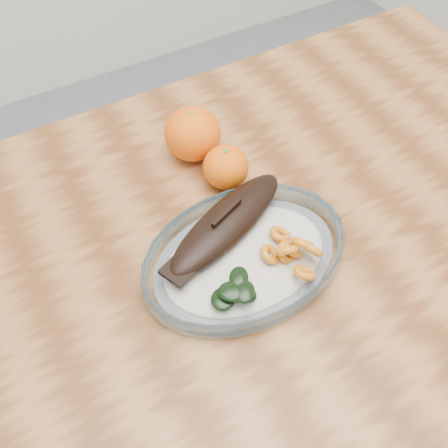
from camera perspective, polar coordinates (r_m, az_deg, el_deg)
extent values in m
plane|color=slate|center=(1.48, 2.60, -19.48)|extent=(3.00, 3.00, 0.00)
cube|color=brown|center=(0.83, 4.40, -2.82)|extent=(1.20, 0.80, 0.04)
cylinder|color=brown|center=(1.52, 14.26, 6.20)|extent=(0.06, 0.06, 0.71)
ellipsoid|color=white|center=(0.78, 2.12, -3.64)|extent=(0.56, 0.41, 0.01)
torus|color=#93C6E3|center=(0.78, 2.14, -3.22)|extent=(0.56, 0.56, 0.03)
ellipsoid|color=white|center=(0.77, 2.16, -2.88)|extent=(0.50, 0.36, 0.02)
ellipsoid|color=black|center=(0.78, 0.26, 0.81)|extent=(0.24, 0.15, 0.04)
ellipsoid|color=black|center=(0.78, 0.26, 0.50)|extent=(0.20, 0.13, 0.02)
cube|color=black|center=(0.73, -4.60, -3.92)|extent=(0.05, 0.05, 0.01)
cube|color=black|center=(0.76, 0.26, 1.65)|extent=(0.06, 0.03, 0.02)
torus|color=#C4680E|center=(0.78, 5.85, -0.33)|extent=(0.05, 0.05, 0.03)
torus|color=#C4680E|center=(0.75, 4.80, -2.38)|extent=(0.03, 0.04, 0.04)
torus|color=#C4680E|center=(0.76, 7.02, -1.87)|extent=(0.04, 0.04, 0.03)
torus|color=#C4680E|center=(0.74, 8.32, -4.25)|extent=(0.05, 0.05, 0.03)
torus|color=#C4680E|center=(0.76, 6.43, -2.17)|extent=(0.05, 0.04, 0.04)
torus|color=#C4680E|center=(0.74, 6.49, -1.96)|extent=(0.05, 0.04, 0.04)
torus|color=#C4680E|center=(0.75, 9.10, -1.85)|extent=(0.03, 0.04, 0.04)
torus|color=#C4680E|center=(0.75, 8.15, -1.24)|extent=(0.04, 0.05, 0.04)
ellipsoid|color=black|center=(0.72, 2.00, -6.43)|extent=(0.04, 0.04, 0.01)
ellipsoid|color=black|center=(0.72, -0.09, -6.96)|extent=(0.05, 0.05, 0.01)
ellipsoid|color=black|center=(0.72, 1.53, -4.80)|extent=(0.04, 0.04, 0.01)
ellipsoid|color=black|center=(0.71, 0.80, -6.20)|extent=(0.05, 0.04, 0.01)
ellipsoid|color=black|center=(0.71, 2.11, -6.19)|extent=(0.04, 0.04, 0.01)
sphere|color=#FF4C05|center=(0.90, -3.20, 9.14)|extent=(0.09, 0.09, 0.09)
sphere|color=#FF4C05|center=(0.86, 0.17, 5.80)|extent=(0.07, 0.07, 0.07)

